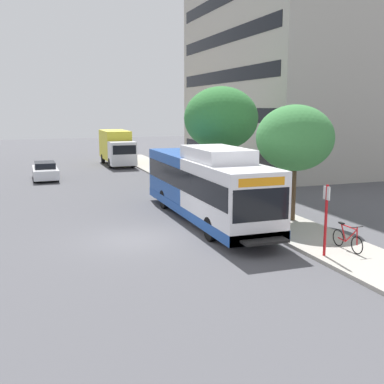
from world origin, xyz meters
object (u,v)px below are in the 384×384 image
Objects in this scene: transit_bus at (206,185)px; bicycle_parked at (348,239)px; street_tree_near_stop at (295,138)px; street_tree_mid_block at (221,118)px; parked_car_far_lane at (45,171)px; bus_stop_sign_pole at (326,215)px; box_truck_background at (117,147)px.

transit_bus reaches higher than bicycle_parked.
street_tree_near_stop is at bearing 82.85° from bicycle_parked.
parked_car_far_lane is (-10.36, 9.78, -4.09)m from street_tree_mid_block.
bicycle_parked is (1.23, 0.30, -1.09)m from bus_stop_sign_pole.
bicycle_parked is (3.06, -6.85, -1.14)m from transit_bus.
street_tree_mid_block is 1.47× the size of parked_car_far_lane.
bicycle_parked is 14.20m from street_tree_mid_block.
transit_bus is 8.20m from street_tree_mid_block.
parked_car_far_lane is (-8.57, 23.63, -0.99)m from bus_stop_sign_pole.
street_tree_near_stop reaches higher than bus_stop_sign_pole.
bus_stop_sign_pole is 0.39× the size of street_tree_mid_block.
transit_bus reaches higher than box_truck_background.
street_tree_mid_block is 14.82m from parked_car_far_lane.
street_tree_mid_block reaches higher than street_tree_near_stop.
bicycle_parked is at bearing 13.70° from bus_stop_sign_pole.
parked_car_far_lane is at bearing 119.53° from street_tree_near_stop.
box_truck_background is at bearing 89.61° from transit_bus.
transit_bus is 2.26× the size of street_tree_near_stop.
box_truck_background is at bearing 95.39° from bicycle_parked.
street_tree_near_stop is 8.65m from street_tree_mid_block.
bus_stop_sign_pole is at bearing -97.34° from street_tree_mid_block.
transit_bus is at bearing 104.35° from bus_stop_sign_pole.
transit_bus is at bearing -118.35° from street_tree_mid_block.
street_tree_near_stop is 0.77× the size of box_truck_background.
street_tree_mid_block is (1.78, 13.85, 3.10)m from bus_stop_sign_pole.
transit_bus is 4.75m from street_tree_near_stop.
street_tree_mid_block is at bearing -78.60° from box_truck_background.
bus_stop_sign_pole is at bearing -86.92° from box_truck_background.
transit_bus is 23.83m from box_truck_background.
parked_car_far_lane is (-10.42, 18.40, -3.36)m from street_tree_near_stop.
street_tree_near_stop reaches higher than transit_bus.
box_truck_background is at bearing 93.08° from bus_stop_sign_pole.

